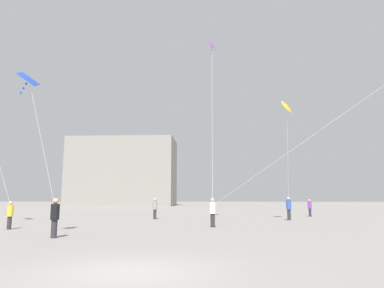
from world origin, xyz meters
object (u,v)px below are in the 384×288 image
at_px(kite_violet_diamond, 212,45).
at_px(building_left_hall, 124,172).
at_px(kite_cobalt_delta, 29,81).
at_px(person_in_blue, 289,207).
at_px(person_in_grey, 155,207).
at_px(person_in_purple, 310,207).
at_px(person_in_black, 55,216).
at_px(kite_amber_diamond, 287,107).
at_px(person_in_yellow, 10,214).
at_px(person_in_white, 213,211).

relative_size(kite_violet_diamond, building_left_hall, 0.58).
relative_size(kite_violet_diamond, kite_cobalt_delta, 2.11).
bearing_deg(person_in_blue, kite_cobalt_delta, -152.55).
height_order(person_in_blue, kite_cobalt_delta, kite_cobalt_delta).
bearing_deg(person_in_grey, person_in_purple, -164.61).
distance_m(person_in_black, kite_cobalt_delta, 6.52).
relative_size(person_in_purple, person_in_blue, 0.88).
xyz_separation_m(person_in_purple, kite_violet_diamond, (-9.25, -7.76, 13.34)).
bearing_deg(kite_amber_diamond, person_in_yellow, -154.85).
bearing_deg(person_in_grey, kite_cobalt_delta, 71.47).
distance_m(person_in_yellow, person_in_white, 11.86).
bearing_deg(person_in_purple, kite_amber_diamond, 67.09).
height_order(kite_amber_diamond, kite_cobalt_delta, kite_amber_diamond).
bearing_deg(kite_amber_diamond, person_in_grey, 169.82).
xyz_separation_m(person_in_yellow, person_in_black, (4.54, -4.07, 0.10)).
distance_m(person_in_yellow, person_in_black, 6.10).
xyz_separation_m(person_in_purple, person_in_blue, (-3.16, -5.87, 0.12)).
bearing_deg(kite_cobalt_delta, kite_amber_diamond, 40.69).
height_order(person_in_purple, kite_amber_diamond, kite_amber_diamond).
distance_m(person_in_yellow, kite_cobalt_delta, 8.31).
bearing_deg(kite_amber_diamond, person_in_purple, 65.65).
height_order(person_in_grey, building_left_hall, building_left_hall).
bearing_deg(person_in_grey, kite_amber_diamond, 165.32).
bearing_deg(person_in_grey, building_left_hall, -76.71).
bearing_deg(person_in_black, building_left_hall, 119.25).
distance_m(person_in_yellow, person_in_blue, 20.13).
relative_size(person_in_yellow, person_in_white, 0.90).
bearing_deg(person_in_blue, person_in_black, -149.90).
relative_size(person_in_grey, kite_amber_diamond, 0.21).
bearing_deg(kite_amber_diamond, person_in_white, -135.24).
xyz_separation_m(person_in_yellow, person_in_grey, (6.66, 10.27, 0.09)).
relative_size(person_in_black, kite_amber_diamond, 0.21).
height_order(person_in_blue, kite_amber_diamond, kite_amber_diamond).
relative_size(person_in_yellow, person_in_grey, 0.91).
distance_m(person_in_grey, kite_violet_diamond, 14.41).
height_order(kite_violet_diamond, building_left_hall, building_left_hall).
height_order(person_in_black, building_left_hall, building_left_hall).
bearing_deg(kite_violet_diamond, person_in_purple, 39.98).
distance_m(person_in_grey, person_in_white, 9.38).
height_order(kite_amber_diamond, building_left_hall, building_left_hall).
xyz_separation_m(person_in_purple, building_left_hall, (-30.19, 44.57, 6.64)).
xyz_separation_m(person_in_black, building_left_hall, (-13.84, 64.06, 6.57)).
distance_m(person_in_blue, kite_violet_diamond, 14.67).
relative_size(person_in_purple, person_in_white, 0.92).
bearing_deg(person_in_blue, person_in_yellow, -167.51).
xyz_separation_m(person_in_yellow, kite_amber_diamond, (17.66, 8.29, 8.21)).
bearing_deg(kite_violet_diamond, kite_amber_diamond, 5.97).
height_order(kite_amber_diamond, kite_violet_diamond, kite_violet_diamond).
xyz_separation_m(person_in_grey, person_in_blue, (11.07, -0.72, 0.05)).
relative_size(kite_amber_diamond, kite_cobalt_delta, 1.30).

